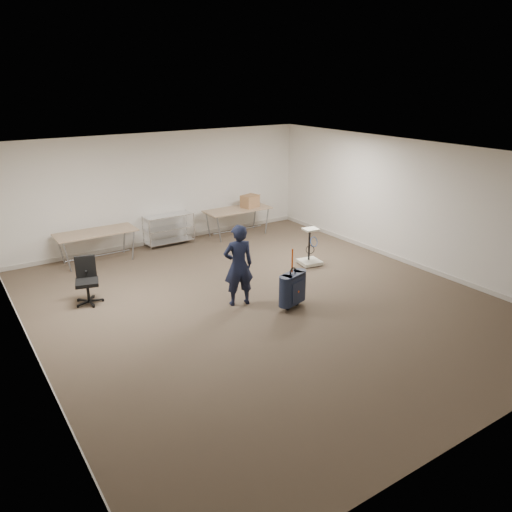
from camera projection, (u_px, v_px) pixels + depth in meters
ground at (261, 303)px, 9.50m from camera, size 9.00×9.00×0.00m
room_shell at (225, 277)px, 10.57m from camera, size 8.00×9.00×9.00m
folding_table_left at (96, 234)px, 11.39m from camera, size 1.80×0.75×0.73m
folding_table_right at (238, 211)px, 13.36m from camera, size 1.80×0.75×0.73m
wire_shelf at (169, 228)px, 12.65m from camera, size 1.22×0.47×0.80m
person at (238, 265)px, 9.19m from camera, size 0.64×0.50×1.56m
suitcase at (292, 289)px, 9.15m from camera, size 0.47×0.35×1.16m
office_chair at (88, 289)px, 9.43m from camera, size 0.54×0.54×0.89m
equipment_cart at (310, 255)px, 11.39m from camera, size 0.53×0.53×0.85m
cardboard_box at (250, 201)px, 13.47m from camera, size 0.51×0.43×0.33m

